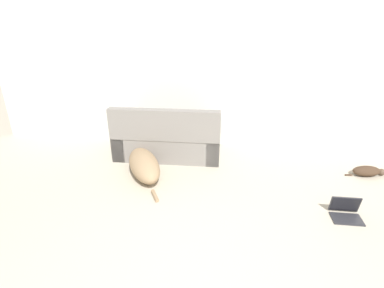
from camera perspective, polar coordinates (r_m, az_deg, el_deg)
The scene contains 5 objects.
wall_back at distance 5.07m, azimuth 5.86°, elevation 13.43°, with size 7.95×0.06×2.53m.
couch at distance 4.86m, azimuth -4.55°, elevation 0.79°, with size 1.67×0.81×0.87m.
dog at distance 4.43m, azimuth -9.39°, elevation -3.37°, with size 0.86×1.39×0.33m.
cat at distance 5.00m, azimuth 30.44°, elevation -4.48°, with size 0.58×0.25×0.14m.
laptop_open at distance 3.94m, azimuth 27.22°, elevation -11.17°, with size 0.33×0.27×0.23m.
Camera 1 is at (0.02, -1.55, 2.15)m, focal length 28.00 mm.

